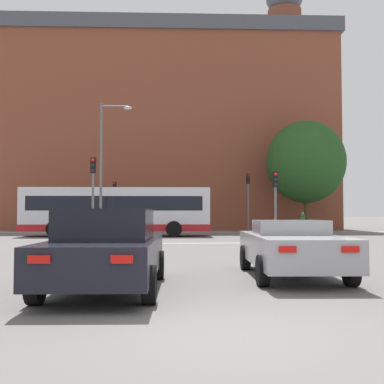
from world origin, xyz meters
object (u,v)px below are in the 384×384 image
Objects in this scene: car_saloon_left at (107,249)px; street_lamp_junction at (106,157)px; traffic_light_near_right at (275,194)px; pedestrian_waiting at (303,221)px; bus_crossing_lead at (117,210)px; car_roadster_right at (291,247)px; pedestrian_walking_west at (170,218)px; traffic_light_far_right at (248,193)px; traffic_light_near_left at (93,185)px; pedestrian_walking_east at (141,218)px; traffic_light_far_left at (114,198)px.

street_lamp_junction is at bearing 99.34° from car_saloon_left.
car_saloon_left is at bearing -113.10° from traffic_light_near_right.
street_lamp_junction is 5.11× the size of pedestrian_waiting.
car_saloon_left is 0.41× the size of bus_crossing_lead.
bus_crossing_lead is at bearing 109.29° from car_roadster_right.
street_lamp_junction reaches higher than pedestrian_walking_west.
bus_crossing_lead is 2.62× the size of traffic_light_far_right.
traffic_light_far_right is 0.57× the size of street_lamp_junction.
street_lamp_junction reaches higher than traffic_light_near_right.
pedestrian_walking_west is at bearing 127.75° from pedestrian_waiting.
bus_crossing_lead is at bearing 86.37° from traffic_light_near_left.
pedestrian_waiting is at bearing 75.81° from car_roadster_right.
traffic_light_near_right is 0.45× the size of street_lamp_junction.
traffic_light_near_right is (6.50, 15.25, 1.68)m from car_saloon_left.
pedestrian_walking_west is (3.37, 5.77, -0.58)m from bus_crossing_lead.
street_lamp_junction is 10.47m from pedestrian_walking_east.
traffic_light_far_left is at bearing 107.35° from car_roadster_right.
car_roadster_right is 27.71m from pedestrian_walking_east.
traffic_light_far_left is 2.13× the size of pedestrian_walking_west.
bus_crossing_lead is at bearing 84.21° from pedestrian_walking_east.
traffic_light_far_right is 1.05× the size of traffic_light_near_left.
bus_crossing_lead is at bearing -148.73° from traffic_light_far_right.
car_roadster_right is at bearing -74.08° from traffic_light_far_left.
car_saloon_left is at bearing 156.47° from pedestrian_walking_west.
pedestrian_walking_west is at bearing 73.00° from traffic_light_near_left.
traffic_light_near_right is 0.80× the size of traffic_light_far_right.
traffic_light_far_right is (2.95, 25.70, 2.34)m from car_roadster_right.
traffic_light_far_left is (-3.28, 27.37, 1.84)m from car_saloon_left.
bus_crossing_lead is 6.59× the size of pedestrian_walking_east.
traffic_light_near_left is 2.37× the size of pedestrian_walking_west.
traffic_light_far_right reaches higher than car_saloon_left.
traffic_light_near_right is (8.93, -6.53, 0.80)m from bus_crossing_lead.
pedestrian_walking_east is (-1.35, 28.96, 0.28)m from car_saloon_left.
street_lamp_junction reaches higher than pedestrian_waiting.
traffic_light_near_right is (9.79, -12.12, -0.16)m from traffic_light_far_left.
traffic_light_far_right is 6.33m from pedestrian_walking_west.
traffic_light_near_right is at bearing 67.96° from car_saloon_left.
bus_crossing_lead is 11.09m from traffic_light_near_right.
traffic_light_far_left is at bearing -171.28° from bus_crossing_lead.
traffic_light_far_left is at bearing 93.40° from street_lamp_junction.
traffic_light_near_left reaches higher than bus_crossing_lead.
traffic_light_near_left reaches higher than traffic_light_far_left.
traffic_light_near_right is 2.30× the size of pedestrian_waiting.
pedestrian_walking_east is (1.49, 13.82, -1.83)m from traffic_light_near_left.
traffic_light_far_left is 0.86× the size of traffic_light_far_right.
traffic_light_far_left is at bearing 97.91° from car_saloon_left.
pedestrian_waiting reaches higher than car_saloon_left.
street_lamp_junction reaches higher than traffic_light_near_left.
bus_crossing_lead is 6.53× the size of pedestrian_walking_west.
pedestrian_waiting is 10.36m from pedestrian_walking_west.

